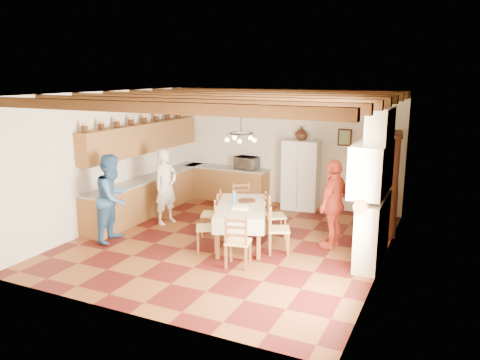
# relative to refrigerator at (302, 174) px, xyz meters

# --- Properties ---
(floor) EXTENTS (6.00, 6.50, 0.02)m
(floor) POSITION_rel_refrigerator_xyz_m (-0.55, -3.03, -0.89)
(floor) COLOR #47120F
(floor) RESTS_ON ground
(ceiling) EXTENTS (6.00, 6.50, 0.02)m
(ceiling) POSITION_rel_refrigerator_xyz_m (-0.55, -3.03, 2.13)
(ceiling) COLOR white
(ceiling) RESTS_ON ground
(wall_back) EXTENTS (6.00, 0.02, 3.00)m
(wall_back) POSITION_rel_refrigerator_xyz_m (-0.55, 0.23, 0.62)
(wall_back) COLOR beige
(wall_back) RESTS_ON ground
(wall_front) EXTENTS (6.00, 0.02, 3.00)m
(wall_front) POSITION_rel_refrigerator_xyz_m (-0.55, -6.29, 0.62)
(wall_front) COLOR beige
(wall_front) RESTS_ON ground
(wall_left) EXTENTS (0.02, 6.50, 3.00)m
(wall_left) POSITION_rel_refrigerator_xyz_m (-3.56, -3.03, 0.62)
(wall_left) COLOR beige
(wall_left) RESTS_ON ground
(wall_right) EXTENTS (0.02, 6.50, 3.00)m
(wall_right) POSITION_rel_refrigerator_xyz_m (2.46, -3.03, 0.62)
(wall_right) COLOR beige
(wall_right) RESTS_ON ground
(ceiling_beams) EXTENTS (6.00, 6.30, 0.16)m
(ceiling_beams) POSITION_rel_refrigerator_xyz_m (-0.55, -3.03, 2.03)
(ceiling_beams) COLOR #321F10
(ceiling_beams) RESTS_ON ground
(lower_cabinets_left) EXTENTS (0.60, 4.30, 0.86)m
(lower_cabinets_left) POSITION_rel_refrigerator_xyz_m (-3.25, -1.98, -0.45)
(lower_cabinets_left) COLOR brown
(lower_cabinets_left) RESTS_ON ground
(lower_cabinets_back) EXTENTS (2.30, 0.60, 0.86)m
(lower_cabinets_back) POSITION_rel_refrigerator_xyz_m (-2.10, -0.08, -0.45)
(lower_cabinets_back) COLOR brown
(lower_cabinets_back) RESTS_ON ground
(countertop_left) EXTENTS (0.62, 4.30, 0.04)m
(countertop_left) POSITION_rel_refrigerator_xyz_m (-3.25, -1.98, 0.00)
(countertop_left) COLOR gray
(countertop_left) RESTS_ON lower_cabinets_left
(countertop_back) EXTENTS (2.34, 0.62, 0.04)m
(countertop_back) POSITION_rel_refrigerator_xyz_m (-2.10, -0.08, 0.00)
(countertop_back) COLOR gray
(countertop_back) RESTS_ON lower_cabinets_back
(backsplash_left) EXTENTS (0.03, 4.30, 0.60)m
(backsplash_left) POSITION_rel_refrigerator_xyz_m (-3.54, -1.98, 0.32)
(backsplash_left) COLOR silver
(backsplash_left) RESTS_ON ground
(backsplash_back) EXTENTS (2.30, 0.03, 0.60)m
(backsplash_back) POSITION_rel_refrigerator_xyz_m (-2.10, 0.20, 0.32)
(backsplash_back) COLOR silver
(backsplash_back) RESTS_ON ground
(upper_cabinets) EXTENTS (0.35, 4.20, 0.70)m
(upper_cabinets) POSITION_rel_refrigerator_xyz_m (-3.38, -1.98, 0.97)
(upper_cabinets) COLOR brown
(upper_cabinets) RESTS_ON ground
(fireplace) EXTENTS (0.56, 1.60, 2.80)m
(fireplace) POSITION_rel_refrigerator_xyz_m (2.17, -2.83, 0.52)
(fireplace) COLOR beige
(fireplace) RESTS_ON ground
(wall_picture) EXTENTS (0.34, 0.03, 0.42)m
(wall_picture) POSITION_rel_refrigerator_xyz_m (1.00, 0.20, 0.97)
(wall_picture) COLOR black
(wall_picture) RESTS_ON ground
(refrigerator) EXTENTS (0.93, 0.78, 1.76)m
(refrigerator) POSITION_rel_refrigerator_xyz_m (0.00, 0.00, 0.00)
(refrigerator) COLOR white
(refrigerator) RESTS_ON floor
(hutch) EXTENTS (0.63, 1.24, 2.15)m
(hutch) POSITION_rel_refrigerator_xyz_m (2.20, -0.88, 0.20)
(hutch) COLOR #391A0E
(hutch) RESTS_ON floor
(dining_table) EXTENTS (1.54, 2.06, 0.81)m
(dining_table) POSITION_rel_refrigerator_xyz_m (-0.30, -3.01, -0.16)
(dining_table) COLOR beige
(dining_table) RESTS_ON floor
(chandelier) EXTENTS (0.47, 0.47, 0.03)m
(chandelier) POSITION_rel_refrigerator_xyz_m (-0.30, -3.01, 1.37)
(chandelier) COLOR black
(chandelier) RESTS_ON ground
(chair_left_near) EXTENTS (0.55, 0.56, 0.96)m
(chair_left_near) POSITION_rel_refrigerator_xyz_m (-0.75, -3.63, -0.40)
(chair_left_near) COLOR brown
(chair_left_near) RESTS_ON floor
(chair_left_far) EXTENTS (0.51, 0.53, 0.96)m
(chair_left_far) POSITION_rel_refrigerator_xyz_m (-1.08, -2.81, -0.40)
(chair_left_far) COLOR brown
(chair_left_far) RESTS_ON floor
(chair_right_near) EXTENTS (0.53, 0.54, 0.96)m
(chair_right_near) POSITION_rel_refrigerator_xyz_m (0.56, -3.13, -0.40)
(chair_right_near) COLOR brown
(chair_right_near) RESTS_ON floor
(chair_right_far) EXTENTS (0.57, 0.57, 0.96)m
(chair_right_far) POSITION_rel_refrigerator_xyz_m (0.18, -2.35, -0.40)
(chair_right_far) COLOR brown
(chair_right_far) RESTS_ON floor
(chair_end_near) EXTENTS (0.49, 0.48, 0.96)m
(chair_end_near) POSITION_rel_refrigerator_xyz_m (0.14, -4.07, -0.40)
(chair_end_near) COLOR brown
(chair_end_near) RESTS_ON floor
(chair_end_far) EXTENTS (0.57, 0.57, 0.96)m
(chair_end_far) POSITION_rel_refrigerator_xyz_m (-0.75, -1.96, -0.40)
(chair_end_far) COLOR brown
(chair_end_far) RESTS_ON floor
(person_man) EXTENTS (0.55, 0.71, 1.73)m
(person_man) POSITION_rel_refrigerator_xyz_m (-2.42, -2.51, -0.01)
(person_man) COLOR silver
(person_man) RESTS_ON floor
(person_woman_blue) EXTENTS (0.81, 0.97, 1.80)m
(person_woman_blue) POSITION_rel_refrigerator_xyz_m (-2.75, -3.93, 0.02)
(person_woman_blue) COLOR #325F96
(person_woman_blue) RESTS_ON floor
(person_woman_red) EXTENTS (0.64, 1.10, 1.77)m
(person_woman_red) POSITION_rel_refrigerator_xyz_m (1.42, -2.40, 0.01)
(person_woman_red) COLOR #B93421
(person_woman_red) RESTS_ON floor
(microwave) EXTENTS (0.65, 0.48, 0.33)m
(microwave) POSITION_rel_refrigerator_xyz_m (-1.49, -0.08, 0.19)
(microwave) COLOR silver
(microwave) RESTS_ON countertop_back
(fridge_vase) EXTENTS (0.36, 0.36, 0.33)m
(fridge_vase) POSITION_rel_refrigerator_xyz_m (-0.04, 0.00, 1.05)
(fridge_vase) COLOR #391A0E
(fridge_vase) RESTS_ON refrigerator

